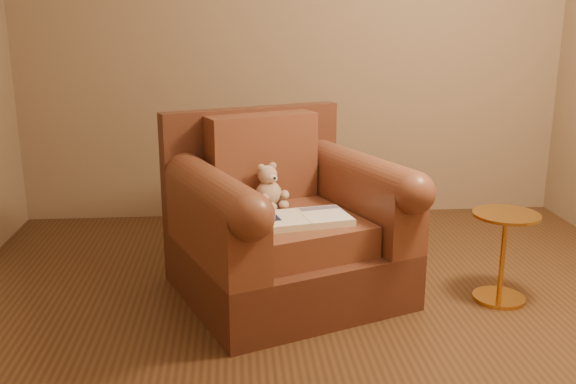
{
  "coord_description": "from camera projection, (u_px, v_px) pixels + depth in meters",
  "views": [
    {
      "loc": [
        -0.44,
        -2.72,
        1.46
      ],
      "look_at": [
        -0.18,
        0.46,
        0.59
      ],
      "focal_mm": 40.0,
      "sensor_mm": 36.0,
      "label": 1
    }
  ],
  "objects": [
    {
      "name": "teddy_bear",
      "position": [
        270.0,
        191.0,
        3.47
      ],
      "size": [
        0.18,
        0.21,
        0.25
      ],
      "rotation": [
        0.0,
        0.0,
        0.55
      ],
      "color": "tan",
      "rests_on": "armchair"
    },
    {
      "name": "side_table",
      "position": [
        503.0,
        254.0,
        3.37
      ],
      "size": [
        0.35,
        0.35,
        0.48
      ],
      "color": "gold",
      "rests_on": "floor"
    },
    {
      "name": "armchair",
      "position": [
        283.0,
        226.0,
        3.46
      ],
      "size": [
        1.37,
        1.34,
        0.96
      ],
      "rotation": [
        0.0,
        0.0,
        0.38
      ],
      "color": "#51291B",
      "rests_on": "floor"
    },
    {
      "name": "guidebook",
      "position": [
        304.0,
        219.0,
        3.23
      ],
      "size": [
        0.5,
        0.36,
        0.04
      ],
      "rotation": [
        0.0,
        0.0,
        0.21
      ],
      "color": "beige",
      "rests_on": "armchair"
    },
    {
      "name": "floor",
      "position": [
        333.0,
        337.0,
        3.03
      ],
      "size": [
        4.0,
        4.0,
        0.0
      ],
      "primitive_type": "plane",
      "color": "#4D301A",
      "rests_on": "ground"
    }
  ]
}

